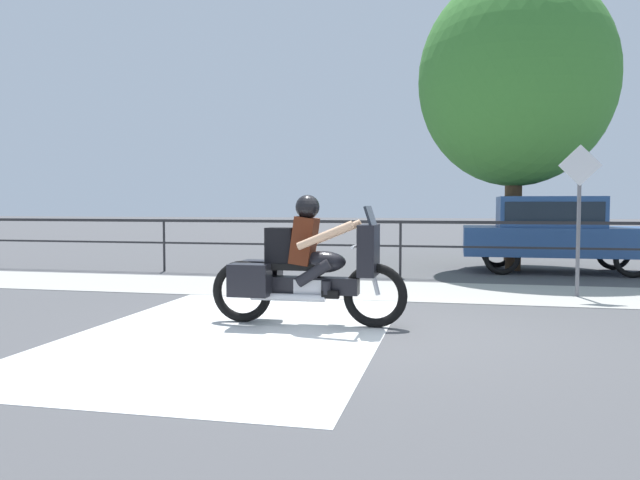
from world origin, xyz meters
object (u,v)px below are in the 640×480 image
motorcycle (305,268)px  parked_car (555,229)px  tree_behind_sign (516,80)px  street_sign (579,204)px  tree_behind_car (513,86)px

motorcycle → parked_car: (3.85, 6.82, 0.24)m
motorcycle → parked_car: size_ratio=0.60×
motorcycle → tree_behind_sign: tree_behind_sign is taller
tree_behind_sign → street_sign: bearing=-80.9°
tree_behind_sign → tree_behind_car: tree_behind_sign is taller
tree_behind_sign → tree_behind_car: (0.04, 1.16, 0.09)m
motorcycle → parked_car: parked_car is taller
parked_car → tree_behind_sign: (-0.84, 0.22, 3.22)m
motorcycle → tree_behind_sign: (3.01, 7.04, 3.46)m
motorcycle → street_sign: (3.64, 3.10, 0.77)m
street_sign → tree_behind_sign: (-0.63, 3.94, 2.69)m
motorcycle → tree_behind_car: bearing=64.7°
motorcycle → tree_behind_car: 9.44m
tree_behind_car → parked_car: bearing=-59.9°
tree_behind_sign → tree_behind_car: bearing=88.0°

